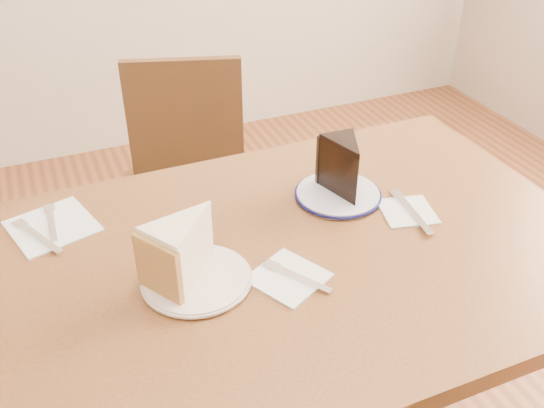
{
  "coord_description": "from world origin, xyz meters",
  "views": [
    {
      "loc": [
        -0.41,
        -0.85,
        1.48
      ],
      "look_at": [
        -0.01,
        0.09,
        0.8
      ],
      "focal_mm": 40.0,
      "sensor_mm": 36.0,
      "label": 1
    }
  ],
  "objects_px": {
    "table": "(295,286)",
    "carrot_cake": "(187,248)",
    "plate_cream": "(197,279)",
    "plate_navy": "(338,194)",
    "chocolate_cake": "(346,171)",
    "chair_far": "(189,192)"
  },
  "relations": [
    {
      "from": "plate_navy",
      "to": "chocolate_cake",
      "type": "distance_m",
      "value": 0.06
    },
    {
      "from": "table",
      "to": "plate_cream",
      "type": "height_order",
      "value": "plate_cream"
    },
    {
      "from": "chair_far",
      "to": "plate_cream",
      "type": "relative_size",
      "value": 4.4
    },
    {
      "from": "table",
      "to": "plate_navy",
      "type": "height_order",
      "value": "plate_navy"
    },
    {
      "from": "table",
      "to": "carrot_cake",
      "type": "xyz_separation_m",
      "value": [
        -0.22,
        0.0,
        0.16
      ]
    },
    {
      "from": "table",
      "to": "carrot_cake",
      "type": "distance_m",
      "value": 0.27
    },
    {
      "from": "carrot_cake",
      "to": "plate_navy",
      "type": "bearing_deg",
      "value": 78.06
    },
    {
      "from": "plate_navy",
      "to": "chocolate_cake",
      "type": "xyz_separation_m",
      "value": [
        0.01,
        -0.01,
        0.06
      ]
    },
    {
      "from": "chair_far",
      "to": "carrot_cake",
      "type": "height_order",
      "value": "carrot_cake"
    },
    {
      "from": "plate_cream",
      "to": "table",
      "type": "bearing_deg",
      "value": 5.37
    },
    {
      "from": "plate_navy",
      "to": "chocolate_cake",
      "type": "bearing_deg",
      "value": -36.9
    },
    {
      "from": "plate_cream",
      "to": "plate_navy",
      "type": "bearing_deg",
      "value": 22.24
    },
    {
      "from": "plate_cream",
      "to": "carrot_cake",
      "type": "height_order",
      "value": "carrot_cake"
    },
    {
      "from": "table",
      "to": "plate_cream",
      "type": "relative_size",
      "value": 6.21
    },
    {
      "from": "chair_far",
      "to": "chocolate_cake",
      "type": "relative_size",
      "value": 7.55
    },
    {
      "from": "chocolate_cake",
      "to": "carrot_cake",
      "type": "bearing_deg",
      "value": 20.87
    },
    {
      "from": "carrot_cake",
      "to": "chocolate_cake",
      "type": "relative_size",
      "value": 1.22
    },
    {
      "from": "plate_navy",
      "to": "carrot_cake",
      "type": "xyz_separation_m",
      "value": [
        -0.38,
        -0.13,
        0.06
      ]
    },
    {
      "from": "plate_navy",
      "to": "chocolate_cake",
      "type": "height_order",
      "value": "chocolate_cake"
    },
    {
      "from": "chair_far",
      "to": "plate_cream",
      "type": "distance_m",
      "value": 0.8
    },
    {
      "from": "plate_cream",
      "to": "chair_far",
      "type": "bearing_deg",
      "value": 76.17
    },
    {
      "from": "plate_cream",
      "to": "chocolate_cake",
      "type": "relative_size",
      "value": 1.71
    }
  ]
}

